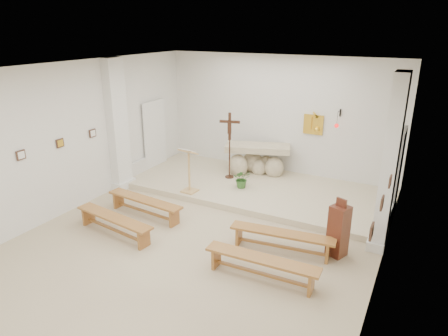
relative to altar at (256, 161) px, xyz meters
The scene contains 27 objects.
ground 4.44m from the altar, 84.96° to the right, with size 7.00×10.00×0.00m, color #C2B38C.
wall_left 5.52m from the altar, 125.23° to the right, with size 0.02×10.00×3.50m, color silver.
wall_right 5.99m from the altar, 48.57° to the right, with size 0.02×10.00×3.50m, color silver.
wall_back 1.43m from the altar, 57.03° to the left, with size 7.00×0.02×3.50m, color silver.
ceiling 5.32m from the altar, 84.96° to the right, with size 7.00×10.00×0.02m, color silver.
sanctuary_platform 1.07m from the altar, 66.57° to the right, with size 6.98×3.00×0.15m, color beige.
pilaster_left 4.02m from the altar, 141.26° to the right, with size 0.26×0.55×3.50m, color white.
pilaster_right 4.62m from the altar, 32.50° to the right, with size 0.26×0.55×3.50m, color white.
gold_wall_relief 1.92m from the altar, 21.52° to the left, with size 0.55×0.04×0.55m, color gold.
sanctuary_lamp 2.52m from the altar, ahead, with size 0.11×0.36×0.44m.
station_frame_left_front 6.16m from the altar, 120.69° to the right, with size 0.03×0.20×0.20m, color #41281C.
station_frame_left_mid 5.34m from the altar, 126.32° to the right, with size 0.03×0.20×0.20m, color #41281C.
station_frame_left_rear 4.60m from the altar, 133.99° to the right, with size 0.03×0.20×0.20m, color #41281C.
station_frame_right_front 6.58m from the altar, 53.40° to the right, with size 0.03×0.20×0.20m, color #41281C.
station_frame_right_mid 5.82m from the altar, 47.39° to the right, with size 0.03×0.20×0.20m, color #41281C.
station_frame_right_rear 5.15m from the altar, 39.62° to the right, with size 0.03×0.20×0.20m, color #41281C.
radiator_left 3.49m from the altar, 150.91° to the right, with size 0.10×0.85×0.52m, color silver.
radiator_right 4.18m from the altar, 23.92° to the right, with size 0.10×0.85×0.52m, color silver.
altar is the anchor object (origin of this frame).
lectern 2.34m from the altar, 114.88° to the right, with size 0.45×0.39×1.21m.
crucifix_stand 1.13m from the altar, 127.93° to the right, with size 0.56×0.25×1.88m.
potted_plant 1.21m from the altar, 84.87° to the right, with size 0.46×0.40×0.51m, color #326327.
donation_pedestal 4.38m from the altar, 45.39° to the right, with size 0.42×0.42×1.20m.
bench_left_front 3.76m from the altar, 110.41° to the right, with size 2.09×0.52×0.44m.
bench_right_front 4.09m from the altar, 59.37° to the right, with size 2.09×0.58×0.44m.
bench_left_second 4.74m from the altar, 106.06° to the right, with size 2.09×0.60×0.44m.
bench_right_second 5.01m from the altar, 65.39° to the right, with size 2.08×0.40×0.44m.
Camera 1 is at (3.93, -5.77, 4.25)m, focal length 32.00 mm.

